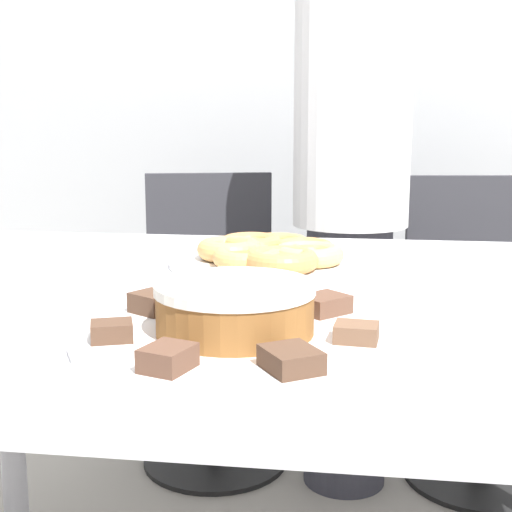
% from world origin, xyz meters
% --- Properties ---
extents(wall_back, '(8.00, 0.05, 2.60)m').
position_xyz_m(wall_back, '(0.00, 1.62, 1.30)').
color(wall_back, '#A8AAAD').
rests_on(wall_back, ground_plane).
extents(table, '(1.61, 1.04, 0.77)m').
position_xyz_m(table, '(0.00, 0.00, 0.69)').
color(table, silver).
rests_on(table, ground_plane).
extents(person_standing, '(0.31, 0.31, 1.52)m').
position_xyz_m(person_standing, '(0.06, 0.87, 0.80)').
color(person_standing, '#383842').
rests_on(person_standing, ground_plane).
extents(office_chair_left, '(0.54, 0.54, 0.87)m').
position_xyz_m(office_chair_left, '(-0.35, 0.99, 0.41)').
color(office_chair_left, black).
rests_on(office_chair_left, ground_plane).
extents(office_chair_right, '(0.50, 0.50, 0.87)m').
position_xyz_m(office_chair_right, '(0.44, 0.99, 0.41)').
color(office_chair_right, black).
rests_on(office_chair_right, ground_plane).
extents(plate_cake, '(0.39, 0.39, 0.01)m').
position_xyz_m(plate_cake, '(-0.07, -0.26, 0.77)').
color(plate_cake, white).
rests_on(plate_cake, table).
extents(plate_donuts, '(0.37, 0.37, 0.01)m').
position_xyz_m(plate_donuts, '(-0.08, 0.20, 0.77)').
color(plate_donuts, white).
rests_on(plate_donuts, table).
extents(frosted_cake, '(0.19, 0.19, 0.06)m').
position_xyz_m(frosted_cake, '(-0.07, -0.26, 0.81)').
color(frosted_cake, brown).
rests_on(frosted_cake, plate_cake).
extents(lamington_0, '(0.07, 0.08, 0.02)m').
position_xyz_m(lamington_0, '(0.01, -0.38, 0.79)').
color(lamington_0, '#513828').
rests_on(lamington_0, plate_cake).
extents(lamington_1, '(0.05, 0.05, 0.02)m').
position_xyz_m(lamington_1, '(0.07, -0.28, 0.79)').
color(lamington_1, brown).
rests_on(lamington_1, plate_cake).
extents(lamington_2, '(0.08, 0.08, 0.02)m').
position_xyz_m(lamington_2, '(0.03, -0.16, 0.79)').
color(lamington_2, brown).
rests_on(lamington_2, plate_cake).
extents(lamington_3, '(0.05, 0.06, 0.02)m').
position_xyz_m(lamington_3, '(-0.09, -0.12, 0.79)').
color(lamington_3, '#513828').
rests_on(lamington_3, plate_cake).
extents(lamington_4, '(0.07, 0.06, 0.03)m').
position_xyz_m(lamington_4, '(-0.19, -0.19, 0.79)').
color(lamington_4, '#513828').
rests_on(lamington_4, plate_cake).
extents(lamington_5, '(0.06, 0.05, 0.02)m').
position_xyz_m(lamington_5, '(-0.21, -0.31, 0.79)').
color(lamington_5, '#513828').
rests_on(lamington_5, plate_cake).
extents(lamington_6, '(0.06, 0.06, 0.02)m').
position_xyz_m(lamington_6, '(-0.12, -0.40, 0.79)').
color(lamington_6, brown).
rests_on(lamington_6, plate_cake).
extents(donut_0, '(0.12, 0.12, 0.03)m').
position_xyz_m(donut_0, '(-0.08, 0.20, 0.79)').
color(donut_0, '#D18E4C').
rests_on(donut_0, plate_donuts).
extents(donut_1, '(0.13, 0.13, 0.04)m').
position_xyz_m(donut_1, '(-0.05, 0.10, 0.80)').
color(donut_1, '#C68447').
rests_on(donut_1, plate_donuts).
extents(donut_2, '(0.13, 0.13, 0.03)m').
position_xyz_m(donut_2, '(-0.01, 0.17, 0.80)').
color(donut_2, '#E5AD66').
rests_on(donut_2, plate_donuts).
extents(donut_3, '(0.11, 0.11, 0.03)m').
position_xyz_m(donut_3, '(-0.02, 0.24, 0.79)').
color(donut_3, '#C68447').
rests_on(donut_3, plate_donuts).
extents(donut_4, '(0.12, 0.12, 0.03)m').
position_xyz_m(donut_4, '(-0.08, 0.29, 0.79)').
color(donut_4, '#D18E4C').
rests_on(donut_4, plate_donuts).
extents(donut_5, '(0.12, 0.12, 0.04)m').
position_xyz_m(donut_5, '(-0.12, 0.25, 0.80)').
color(donut_5, '#C68447').
rests_on(donut_5, plate_donuts).
extents(donut_6, '(0.12, 0.12, 0.04)m').
position_xyz_m(donut_6, '(-0.16, 0.19, 0.80)').
color(donut_6, tan).
rests_on(donut_6, plate_donuts).
extents(donut_7, '(0.12, 0.12, 0.03)m').
position_xyz_m(donut_7, '(-0.11, 0.13, 0.80)').
color(donut_7, tan).
rests_on(donut_7, plate_donuts).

